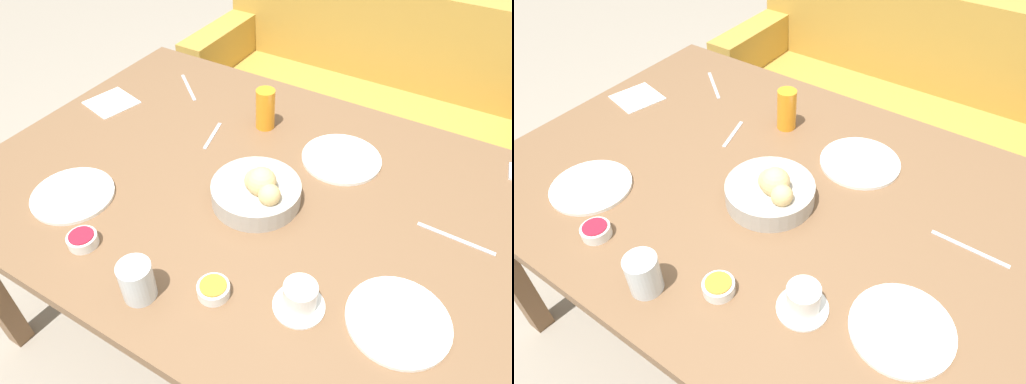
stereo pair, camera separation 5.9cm
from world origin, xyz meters
TOP-DOWN VIEW (x-y plane):
  - ground_plane at (0.00, 0.00)m, footprint 10.00×10.00m
  - dining_table at (0.00, 0.00)m, footprint 1.55×1.08m
  - couch at (-0.06, 1.16)m, footprint 1.67×0.70m
  - bread_basket at (0.03, -0.05)m, footprint 0.24×0.24m
  - plate_near_left at (-0.40, -0.28)m, footprint 0.22×0.22m
  - plate_near_right at (0.47, -0.21)m, footprint 0.22×0.22m
  - plate_far_center at (0.15, 0.23)m, footprint 0.23×0.23m
  - juice_glass at (-0.12, 0.27)m, footprint 0.06×0.06m
  - water_tumbler at (-0.04, -0.43)m, footprint 0.07×0.07m
  - coffee_cup at (0.27, -0.28)m, footprint 0.11×0.11m
  - jam_bowl_berry at (-0.25, -0.39)m, footprint 0.07×0.07m
  - jam_bowl_honey at (0.10, -0.34)m, footprint 0.07×0.07m
  - fork_silver at (0.52, 0.09)m, footprint 0.19×0.02m
  - knife_silver at (-0.48, 0.33)m, footprint 0.15×0.13m
  - spoon_coffee at (-0.24, 0.14)m, footprint 0.05×0.14m
  - napkin at (-0.65, 0.11)m, footprint 0.18×0.18m

SIDE VIEW (x-z plane):
  - ground_plane at x=0.00m, z-range 0.00..0.00m
  - couch at x=-0.06m, z-range -0.12..0.73m
  - dining_table at x=0.00m, z-range 0.28..1.00m
  - fork_silver at x=0.52m, z-range 0.71..0.72m
  - knife_silver at x=-0.48m, z-range 0.71..0.72m
  - spoon_coffee at x=-0.24m, z-range 0.71..0.72m
  - napkin at x=-0.65m, z-range 0.71..0.72m
  - plate_near_left at x=-0.40m, z-range 0.71..0.72m
  - plate_near_right at x=0.47m, z-range 0.71..0.72m
  - plate_far_center at x=0.15m, z-range 0.71..0.72m
  - jam_bowl_berry at x=-0.25m, z-range 0.71..0.75m
  - jam_bowl_honey at x=0.10m, z-range 0.71..0.75m
  - coffee_cup at x=0.27m, z-range 0.71..0.78m
  - bread_basket at x=0.03m, z-range 0.69..0.81m
  - water_tumbler at x=-0.04m, z-range 0.71..0.81m
  - juice_glass at x=-0.12m, z-range 0.71..0.85m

